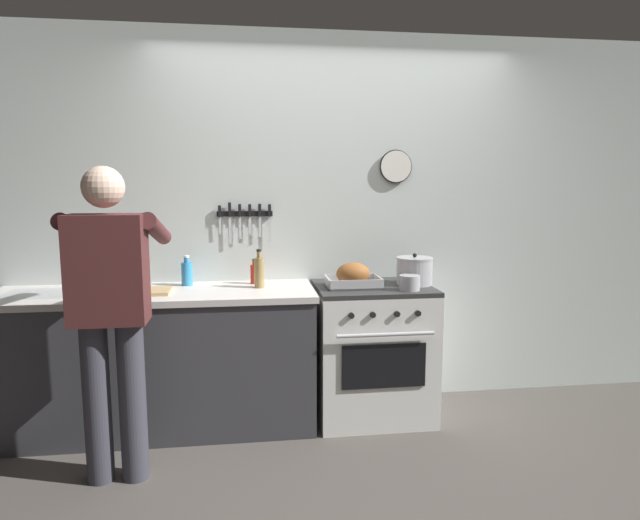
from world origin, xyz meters
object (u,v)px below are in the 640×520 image
at_px(saucepan, 410,283).
at_px(bottle_dish_soap, 187,273).
at_px(bottle_hot_sauce, 254,273).
at_px(bottle_soy_sauce, 141,277).
at_px(bottle_vinegar, 259,272).
at_px(stock_pot, 414,271).
at_px(person_cook, 111,304).
at_px(stove, 372,351).
at_px(roasting_pan, 353,276).
at_px(cutting_board, 141,292).

relative_size(saucepan, bottle_dish_soap, 0.65).
distance_m(bottle_hot_sauce, bottle_soy_sauce, 0.73).
bearing_deg(bottle_hot_sauce, saucepan, -20.50).
height_order(bottle_dish_soap, bottle_vinegar, bottle_vinegar).
relative_size(stock_pot, bottle_soy_sauce, 1.27).
xyz_separation_m(person_cook, saucepan, (1.73, 0.42, -0.00)).
bearing_deg(bottle_hot_sauce, stock_pot, -9.30).
bearing_deg(saucepan, stock_pot, 64.52).
bearing_deg(bottle_vinegar, stove, -2.50).
xyz_separation_m(roasting_pan, cutting_board, (-1.34, -0.02, -0.06)).
distance_m(stock_pot, saucepan, 0.22).
relative_size(person_cook, roasting_pan, 4.72).
bearing_deg(cutting_board, bottle_soy_sauce, 99.23).
relative_size(stock_pot, cutting_board, 0.68).
bearing_deg(bottle_dish_soap, stock_pot, -6.50).
bearing_deg(bottle_hot_sauce, roasting_pan, -18.04).
height_order(person_cook, bottle_hot_sauce, person_cook).
bearing_deg(bottle_hot_sauce, person_cook, -133.86).
bearing_deg(stove, bottle_vinegar, 177.50).
distance_m(stock_pot, cutting_board, 1.77).
relative_size(stove, bottle_dish_soap, 4.47).
relative_size(stove, stock_pot, 3.67).
distance_m(cutting_board, bottle_vinegar, 0.74).
height_order(roasting_pan, bottle_dish_soap, bottle_dish_soap).
xyz_separation_m(stock_pot, cutting_board, (-1.77, -0.06, -0.08)).
xyz_separation_m(person_cook, cutting_board, (0.05, 0.55, -0.04)).
bearing_deg(person_cook, cutting_board, 4.87).
xyz_separation_m(stove, saucepan, (0.19, -0.18, 0.50)).
height_order(saucepan, bottle_vinegar, bottle_vinegar).
bearing_deg(bottle_dish_soap, saucepan, -14.31).
relative_size(bottle_dish_soap, bottle_soy_sauce, 1.04).
bearing_deg(bottle_soy_sauce, cutting_board, -80.77).
bearing_deg(saucepan, bottle_vinegar, 167.09).
relative_size(saucepan, cutting_board, 0.37).
distance_m(stove, bottle_vinegar, 0.93).
xyz_separation_m(stove, roasting_pan, (-0.14, -0.03, 0.52)).
bearing_deg(bottle_soy_sauce, stock_pot, -2.37).
bearing_deg(bottle_dish_soap, roasting_pan, -10.75).
bearing_deg(bottle_dish_soap, bottle_vinegar, -17.04).
distance_m(saucepan, bottle_hot_sauce, 1.04).
xyz_separation_m(stove, bottle_vinegar, (-0.75, 0.03, 0.55)).
xyz_separation_m(roasting_pan, stock_pot, (0.43, 0.03, 0.02)).
bearing_deg(bottle_hot_sauce, bottle_vinegar, -78.08).
xyz_separation_m(roasting_pan, bottle_dish_soap, (-1.08, 0.21, 0.01)).
height_order(bottle_vinegar, bottle_soy_sauce, bottle_vinegar).
relative_size(cutting_board, bottle_hot_sauce, 2.12).
bearing_deg(stock_pot, bottle_soy_sauce, 177.63).
bearing_deg(roasting_pan, cutting_board, -178.95).
bearing_deg(stock_pot, stove, -178.69).
distance_m(stove, bottle_hot_sauce, 0.96).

